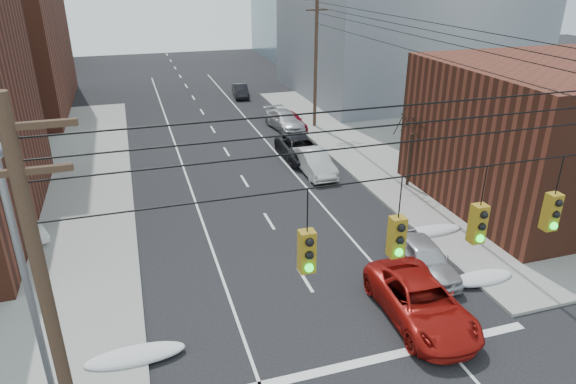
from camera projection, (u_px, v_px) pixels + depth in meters
sidewalk_ne at (548, 130)px, 43.30m from camera, size 40.00×40.00×0.15m
utility_pole_left at (58, 348)px, 10.32m from camera, size 2.20×0.28×11.00m
utility_pole_far at (316, 59)px, 42.02m from camera, size 2.20×0.28×11.00m
traffic_signals at (439, 228)px, 12.09m from camera, size 17.00×0.42×2.02m
street_light at (27, 286)px, 12.76m from camera, size 0.44×0.44×9.32m
bare_tree at (410, 152)px, 31.51m from camera, size 2.09×2.20×4.93m
snow_nw at (136, 356)px, 18.12m from camera, size 3.50×1.08×0.42m
snow_ne at (482, 278)px, 22.61m from camera, size 3.00×1.08×0.42m
snow_east_far at (427, 232)px, 26.53m from camera, size 4.00×1.08×0.42m
red_pickup at (421, 302)px, 20.01m from camera, size 2.93×5.96×1.63m
parked_car_a at (423, 257)px, 23.10m from camera, size 2.14×4.74×1.58m
parked_car_b at (315, 162)px, 34.22m from camera, size 1.67×4.80×1.58m
parked_car_c at (300, 149)px, 36.89m from camera, size 2.53×5.47×1.52m
parked_car_d at (285, 120)px, 43.64m from camera, size 2.80×5.46×1.52m
parked_car_e at (291, 120)px, 43.66m from camera, size 2.10×4.43×1.46m
parked_car_f at (240, 91)px, 54.20m from camera, size 1.81×4.20×1.34m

